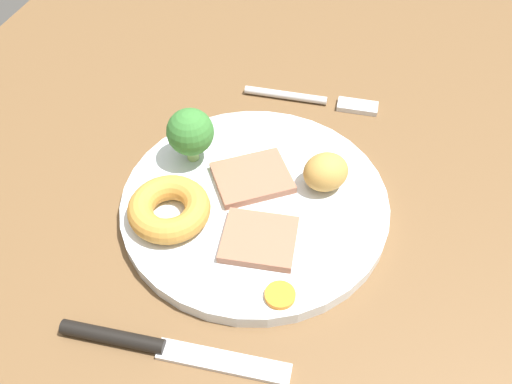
# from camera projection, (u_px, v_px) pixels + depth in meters

# --- Properties ---
(dining_table) EXTENTS (1.20, 0.84, 0.04)m
(dining_table) POSITION_uv_depth(u_px,v_px,m) (246.00, 241.00, 0.53)
(dining_table) COLOR brown
(dining_table) RESTS_ON ground
(dinner_plate) EXTENTS (0.25, 0.25, 0.01)m
(dinner_plate) POSITION_uv_depth(u_px,v_px,m) (256.00, 204.00, 0.52)
(dinner_plate) COLOR white
(dinner_plate) RESTS_ON dining_table
(meat_slice_main) EXTENTS (0.09, 0.09, 0.01)m
(meat_slice_main) POSITION_uv_depth(u_px,v_px,m) (252.00, 178.00, 0.53)
(meat_slice_main) COLOR #9E664C
(meat_slice_main) RESTS_ON dinner_plate
(meat_slice_under) EXTENTS (0.06, 0.07, 0.01)m
(meat_slice_under) POSITION_uv_depth(u_px,v_px,m) (259.00, 239.00, 0.48)
(meat_slice_under) COLOR #9E664C
(meat_slice_under) RESTS_ON dinner_plate
(yorkshire_pudding) EXTENTS (0.07, 0.07, 0.02)m
(yorkshire_pudding) POSITION_uv_depth(u_px,v_px,m) (169.00, 209.00, 0.49)
(yorkshire_pudding) COLOR #C68938
(yorkshire_pudding) RESTS_ON dinner_plate
(roast_potato_left) EXTENTS (0.06, 0.06, 0.04)m
(roast_potato_left) POSITION_uv_depth(u_px,v_px,m) (326.00, 172.00, 0.52)
(roast_potato_left) COLOR #BC8C42
(roast_potato_left) RESTS_ON dinner_plate
(carrot_coin_front) EXTENTS (0.03, 0.03, 0.00)m
(carrot_coin_front) POSITION_uv_depth(u_px,v_px,m) (280.00, 295.00, 0.45)
(carrot_coin_front) COLOR orange
(carrot_coin_front) RESTS_ON dinner_plate
(broccoli_floret) EXTENTS (0.05, 0.05, 0.06)m
(broccoli_floret) POSITION_uv_depth(u_px,v_px,m) (190.00, 132.00, 0.53)
(broccoli_floret) COLOR #8CB766
(broccoli_floret) RESTS_ON dinner_plate
(fork) EXTENTS (0.03, 0.15, 0.01)m
(fork) POSITION_uv_depth(u_px,v_px,m) (315.00, 100.00, 0.63)
(fork) COLOR silver
(fork) RESTS_ON dining_table
(knife) EXTENTS (0.03, 0.19, 0.01)m
(knife) POSITION_uv_depth(u_px,v_px,m) (153.00, 346.00, 0.43)
(knife) COLOR black
(knife) RESTS_ON dining_table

